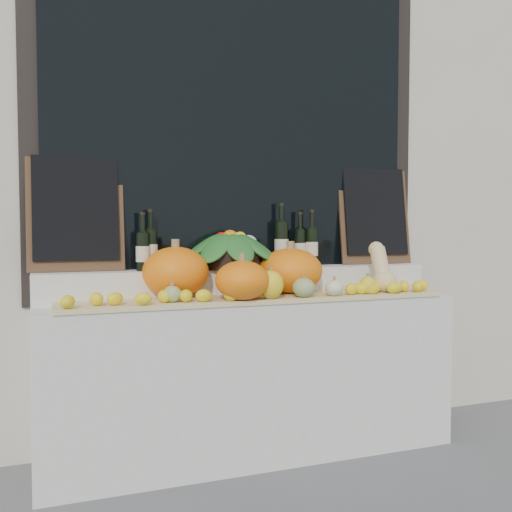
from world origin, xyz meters
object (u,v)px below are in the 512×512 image
Objects in this scene: pumpkin_left at (176,272)px; produce_bowl at (230,250)px; butternut_squash at (382,270)px; pumpkin_right at (290,271)px; wine_bottle_tall at (281,244)px.

pumpkin_left is 0.59× the size of produce_bowl.
produce_bowl is at bearing 160.97° from butternut_squash.
pumpkin_right is at bearing -2.47° from pumpkin_left.
butternut_squash is 0.88m from produce_bowl.
wine_bottle_tall reaches higher than butternut_squash.
produce_bowl is at bearing -173.88° from wine_bottle_tall.
butternut_squash is at bearing -33.08° from wine_bottle_tall.
pumpkin_right is 0.54m from butternut_squash.
wine_bottle_tall is (0.33, 0.04, 0.03)m from produce_bowl.
pumpkin_left is 0.97× the size of pumpkin_right.
produce_bowl is 0.34m from wine_bottle_tall.
pumpkin_right is 0.95× the size of wine_bottle_tall.
wine_bottle_tall is at bearing 6.12° from produce_bowl.
butternut_squash is (1.18, -0.14, -0.01)m from pumpkin_left.
wine_bottle_tall is (0.68, 0.18, 0.14)m from pumpkin_left.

